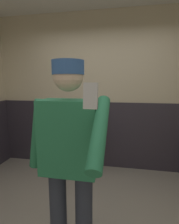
{
  "coord_description": "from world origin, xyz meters",
  "views": [
    {
      "loc": [
        0.3,
        -1.5,
        1.56
      ],
      "look_at": [
        -0.04,
        0.32,
        1.25
      ],
      "focal_mm": 27.73,
      "sensor_mm": 36.0,
      "label": 1
    }
  ],
  "objects": [
    {
      "name": "wainscot_band_back",
      "position": [
        0.0,
        1.59,
        0.61
      ],
      "size": [
        4.02,
        0.03,
        1.22
      ],
      "primitive_type": "cube",
      "color": "#2D2833",
      "rests_on": "ground_plane"
    },
    {
      "name": "urinal_solo",
      "position": [
        -0.21,
        1.44,
        0.78
      ],
      "size": [
        0.4,
        0.34,
        1.24
      ],
      "color": "white",
      "rests_on": "ground_plane"
    },
    {
      "name": "wall_back",
      "position": [
        0.0,
        1.66,
        1.39
      ],
      "size": [
        4.62,
        0.12,
        2.78
      ],
      "primitive_type": "cube",
      "color": "beige",
      "rests_on": "ground_plane"
    },
    {
      "name": "cell_phone",
      "position": [
        0.17,
        -0.79,
        1.51
      ],
      "size": [
        0.06,
        0.03,
        0.11
      ],
      "primitive_type": "cube",
      "rotation": [
        -0.1,
        0.0,
        -0.03
      ],
      "color": "silver"
    },
    {
      "name": "person",
      "position": [
        -0.09,
        -0.29,
        1.02
      ],
      "size": [
        0.65,
        0.6,
        1.72
      ],
      "color": "#2D3342",
      "rests_on": "ground_plane"
    }
  ]
}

